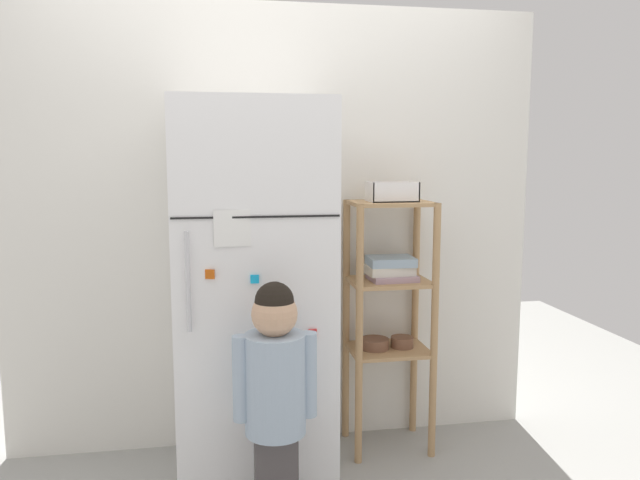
% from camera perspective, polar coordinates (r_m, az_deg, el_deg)
% --- Properties ---
extents(ground_plane, '(6.00, 6.00, 0.00)m').
position_cam_1_polar(ground_plane, '(3.15, -3.13, -20.46)').
color(ground_plane, '#999993').
extents(kitchen_wall_back, '(2.72, 0.03, 2.24)m').
position_cam_1_polar(kitchen_wall_back, '(3.16, -4.05, 0.98)').
color(kitchen_wall_back, silver).
rests_on(kitchen_wall_back, ground).
extents(refrigerator, '(0.69, 0.65, 1.74)m').
position_cam_1_polar(refrigerator, '(2.85, -6.20, -4.87)').
color(refrigerator, white).
rests_on(refrigerator, ground).
extents(child_standing, '(0.33, 0.24, 1.02)m').
position_cam_1_polar(child_standing, '(2.46, -4.17, -13.07)').
color(child_standing, '#4B4646').
rests_on(child_standing, ground).
extents(pantry_shelf_unit, '(0.41, 0.33, 1.27)m').
position_cam_1_polar(pantry_shelf_unit, '(3.13, 6.40, -5.38)').
color(pantry_shelf_unit, tan).
rests_on(pantry_shelf_unit, ground).
extents(fruit_bin, '(0.23, 0.17, 0.10)m').
position_cam_1_polar(fruit_bin, '(3.04, 6.79, 4.28)').
color(fruit_bin, white).
rests_on(fruit_bin, pantry_shelf_unit).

